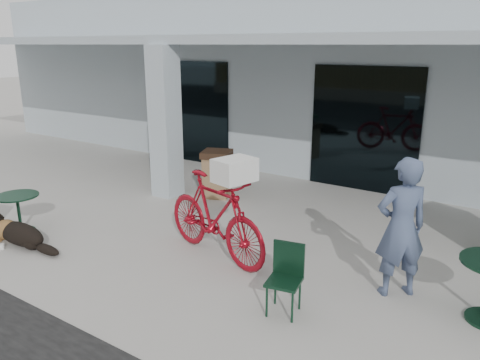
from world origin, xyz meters
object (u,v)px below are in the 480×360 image
Objects in this scene: person at (401,228)px; trash_receptacle at (217,174)px; dog at (20,233)px; cafe_table_near at (19,214)px; bicycle at (215,217)px; cafe_chair_far_a at (284,281)px.

person is 1.84× the size of trash_receptacle.
dog is 0.62m from cafe_table_near.
bicycle is at bearing -32.80° from person.
cafe_table_near is (-3.38, -1.08, -0.31)m from bicycle.
trash_receptacle is at bearing 65.40° from dog.
person reaches higher than bicycle.
bicycle is 3.22m from dog.
cafe_table_near is 0.72× the size of trash_receptacle.
bicycle is at bearing 142.75° from cafe_chair_far_a.
cafe_table_near is at bearing 172.34° from cafe_chair_far_a.
person is (5.47, 1.82, 0.70)m from dog.
trash_receptacle is (-1.73, 2.40, -0.15)m from bicycle.
person is at bearing 10.43° from dog.
person is at bearing 40.33° from cafe_chair_far_a.
dog is 4.53m from cafe_chair_far_a.
trash_receptacle reaches higher than dog.
cafe_table_near is 6.20m from person.
bicycle is 2.51× the size of cafe_chair_far_a.
trash_receptacle is (1.65, 3.48, 0.16)m from cafe_table_near.
cafe_chair_far_a is 0.47× the size of person.
cafe_chair_far_a is at bearing 9.19° from person.
bicycle reaches higher than dog.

